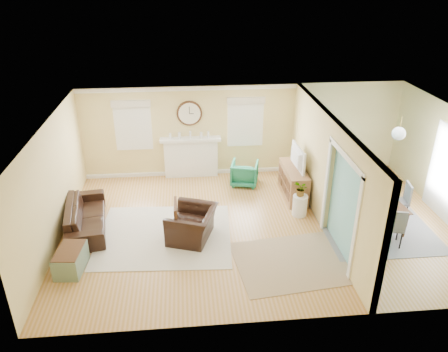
{
  "coord_description": "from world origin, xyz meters",
  "views": [
    {
      "loc": [
        -1.64,
        -8.55,
        5.53
      ],
      "look_at": [
        -0.8,
        0.3,
        1.2
      ],
      "focal_mm": 35.0,
      "sensor_mm": 36.0,
      "label": 1
    }
  ],
  "objects_px": {
    "sofa": "(86,216)",
    "dining_table": "(371,208)",
    "eames_chair": "(192,224)",
    "credenza": "(293,182)",
    "green_chair": "(245,173)"
  },
  "relations": [
    {
      "from": "eames_chair",
      "to": "dining_table",
      "type": "xyz_separation_m",
      "value": [
        4.24,
        0.37,
        -0.03
      ]
    },
    {
      "from": "green_chair",
      "to": "dining_table",
      "type": "bearing_deg",
      "value": 156.11
    },
    {
      "from": "sofa",
      "to": "dining_table",
      "type": "xyz_separation_m",
      "value": [
        6.67,
        -0.28,
        0.01
      ]
    },
    {
      "from": "dining_table",
      "to": "credenza",
      "type": "bearing_deg",
      "value": 43.49
    },
    {
      "from": "eames_chair",
      "to": "credenza",
      "type": "xyz_separation_m",
      "value": [
        2.69,
        1.74,
        0.05
      ]
    },
    {
      "from": "sofa",
      "to": "eames_chair",
      "type": "height_order",
      "value": "eames_chair"
    },
    {
      "from": "green_chair",
      "to": "dining_table",
      "type": "height_order",
      "value": "green_chair"
    },
    {
      "from": "eames_chair",
      "to": "dining_table",
      "type": "relative_size",
      "value": 0.59
    },
    {
      "from": "green_chair",
      "to": "credenza",
      "type": "bearing_deg",
      "value": 160.35
    },
    {
      "from": "credenza",
      "to": "dining_table",
      "type": "relative_size",
      "value": 0.79
    },
    {
      "from": "eames_chair",
      "to": "green_chair",
      "type": "height_order",
      "value": "eames_chair"
    },
    {
      "from": "sofa",
      "to": "eames_chair",
      "type": "distance_m",
      "value": 2.51
    },
    {
      "from": "eames_chair",
      "to": "sofa",
      "type": "bearing_deg",
      "value": -85.64
    },
    {
      "from": "credenza",
      "to": "dining_table",
      "type": "height_order",
      "value": "credenza"
    },
    {
      "from": "eames_chair",
      "to": "green_chair",
      "type": "bearing_deg",
      "value": 168.54
    }
  ]
}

